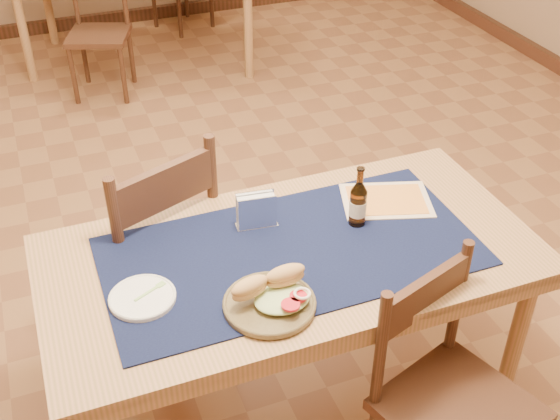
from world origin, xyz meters
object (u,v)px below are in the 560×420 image
object	(u,v)px
chair_main_near	(449,398)
sandwich_plate	(272,298)
chair_main_far	(149,249)
napkin_holder	(256,211)
main_table	(291,271)
beer_bottle	(358,203)

from	to	relation	value
chair_main_near	sandwich_plate	xyz separation A→B (m)	(-0.47, 0.29, 0.32)
chair_main_far	chair_main_near	size ratio (longest dim) A/B	1.12
napkin_holder	main_table	bearing A→B (deg)	-71.05
chair_main_near	sandwich_plate	distance (m)	0.64
sandwich_plate	napkin_holder	world-z (taller)	napkin_holder
main_table	chair_main_far	distance (m)	0.63
chair_main_far	beer_bottle	distance (m)	0.84
main_table	chair_main_near	size ratio (longest dim) A/B	1.80
napkin_holder	beer_bottle	bearing A→B (deg)	-18.82
sandwich_plate	beer_bottle	xyz separation A→B (m)	(0.41, 0.27, 0.05)
main_table	beer_bottle	xyz separation A→B (m)	(0.26, 0.06, 0.17)
chair_main_far	beer_bottle	world-z (taller)	chair_main_far
main_table	chair_main_near	bearing A→B (deg)	-57.28
chair_main_far	beer_bottle	bearing A→B (deg)	-32.93
sandwich_plate	napkin_holder	xyz separation A→B (m)	(0.09, 0.38, 0.03)
beer_bottle	napkin_holder	bearing A→B (deg)	161.18
chair_main_near	chair_main_far	bearing A→B (deg)	125.82
chair_main_far	chair_main_near	world-z (taller)	chair_main_far
sandwich_plate	beer_bottle	world-z (taller)	beer_bottle
chair_main_far	chair_main_near	distance (m)	1.21
main_table	beer_bottle	bearing A→B (deg)	12.66
chair_main_far	sandwich_plate	world-z (taller)	chair_main_far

